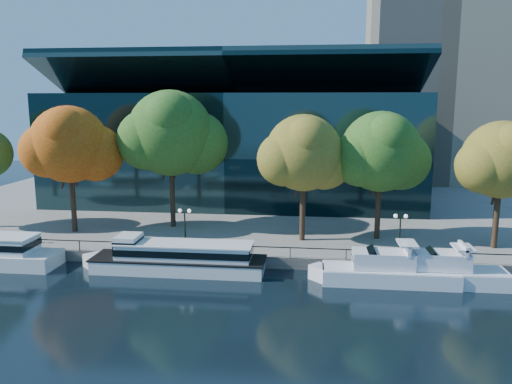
# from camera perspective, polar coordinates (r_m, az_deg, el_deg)

# --- Properties ---
(ground) EXTENTS (160.00, 160.00, 0.00)m
(ground) POSITION_cam_1_polar(r_m,az_deg,el_deg) (43.43, -3.00, -9.85)
(ground) COLOR black
(ground) RESTS_ON ground
(promenade) EXTENTS (90.00, 67.08, 1.00)m
(promenade) POSITION_cam_1_polar(r_m,az_deg,el_deg) (78.23, 1.37, -0.36)
(promenade) COLOR slate
(promenade) RESTS_ON ground
(railing) EXTENTS (88.20, 0.08, 0.99)m
(railing) POSITION_cam_1_polar(r_m,az_deg,el_deg) (45.87, -2.35, -6.19)
(railing) COLOR black
(railing) RESTS_ON promenade
(convention_building) EXTENTS (50.00, 24.57, 21.43)m
(convention_building) POSITION_cam_1_polar(r_m,az_deg,el_deg) (73.09, -2.06, 5.23)
(convention_building) COLOR black
(convention_building) RESTS_ON ground
(tour_boat) EXTENTS (16.89, 3.77, 3.20)m
(tour_boat) POSITION_cam_1_polar(r_m,az_deg,el_deg) (45.32, -9.33, -7.29)
(tour_boat) COLOR silver
(tour_boat) RESTS_ON ground
(cruiser_near) EXTENTS (12.27, 3.16, 3.56)m
(cruiser_near) POSITION_cam_1_polar(r_m,az_deg,el_deg) (43.38, 14.35, -8.64)
(cruiser_near) COLOR white
(cruiser_near) RESTS_ON ground
(cruiser_far) EXTENTS (10.91, 3.02, 3.56)m
(cruiser_far) POSITION_cam_1_polar(r_m,az_deg,el_deg) (44.37, 20.39, -8.51)
(cruiser_far) COLOR white
(cruiser_far) RESTS_ON ground
(tree_1) EXTENTS (10.22, 8.38, 13.57)m
(tree_1) POSITION_cam_1_polar(r_m,az_deg,el_deg) (56.54, -20.41, 4.94)
(tree_1) COLOR black
(tree_1) RESTS_ON promenade
(tree_2) EXTENTS (11.77, 9.65, 15.25)m
(tree_2) POSITION_cam_1_polar(r_m,az_deg,el_deg) (55.81, -9.56, 6.44)
(tree_2) COLOR black
(tree_2) RESTS_ON promenade
(tree_3) EXTENTS (9.55, 7.83, 12.75)m
(tree_3) POSITION_cam_1_polar(r_m,az_deg,el_deg) (49.81, 5.63, 4.27)
(tree_3) COLOR black
(tree_3) RESTS_ON promenade
(tree_4) EXTENTS (10.13, 8.31, 13.05)m
(tree_4) POSITION_cam_1_polar(r_m,az_deg,el_deg) (51.74, 14.23, 4.29)
(tree_4) COLOR black
(tree_4) RESTS_ON promenade
(tree_5) EXTENTS (9.14, 7.49, 12.23)m
(tree_5) POSITION_cam_1_polar(r_m,az_deg,el_deg) (52.28, 26.39, 3.14)
(tree_5) COLOR black
(tree_5) RESTS_ON promenade
(lamp_1) EXTENTS (1.26, 0.36, 4.03)m
(lamp_1) POSITION_cam_1_polar(r_m,az_deg,el_deg) (47.53, -8.15, -3.15)
(lamp_1) COLOR black
(lamp_1) RESTS_ON promenade
(lamp_2) EXTENTS (1.26, 0.36, 4.03)m
(lamp_2) POSITION_cam_1_polar(r_m,az_deg,el_deg) (46.71, 16.16, -3.70)
(lamp_2) COLOR black
(lamp_2) RESTS_ON promenade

